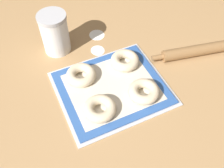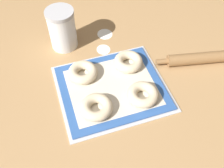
{
  "view_description": "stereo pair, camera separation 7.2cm",
  "coord_description": "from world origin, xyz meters",
  "px_view_note": "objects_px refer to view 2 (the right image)",
  "views": [
    {
      "loc": [
        -0.25,
        -0.58,
        0.81
      ],
      "look_at": [
        0.01,
        -0.02,
        0.03
      ],
      "focal_mm": 42.0,
      "sensor_mm": 36.0,
      "label": 1
    },
    {
      "loc": [
        -0.18,
        -0.6,
        0.81
      ],
      "look_at": [
        0.01,
        -0.02,
        0.03
      ],
      "focal_mm": 42.0,
      "sensor_mm": 36.0,
      "label": 2
    }
  ],
  "objects_px": {
    "baking_tray": "(112,88)",
    "bagel_front_right": "(143,95)",
    "bagel_front_left": "(97,107)",
    "bagel_back_right": "(128,62)",
    "bagel_back_left": "(83,72)",
    "flour_canister": "(62,29)",
    "rolling_pin": "(214,57)"
  },
  "relations": [
    {
      "from": "baking_tray",
      "to": "bagel_back_left",
      "type": "relative_size",
      "value": 3.52
    },
    {
      "from": "bagel_back_right",
      "to": "rolling_pin",
      "type": "height_order",
      "value": "same"
    },
    {
      "from": "bagel_back_left",
      "to": "flour_canister",
      "type": "xyz_separation_m",
      "value": [
        -0.03,
        0.21,
        0.06
      ]
    },
    {
      "from": "bagel_back_left",
      "to": "bagel_back_right",
      "type": "relative_size",
      "value": 1.0
    },
    {
      "from": "bagel_front_left",
      "to": "bagel_front_right",
      "type": "relative_size",
      "value": 1.0
    },
    {
      "from": "bagel_back_left",
      "to": "bagel_front_left",
      "type": "bearing_deg",
      "value": -88.24
    },
    {
      "from": "bagel_back_right",
      "to": "flour_canister",
      "type": "distance_m",
      "value": 0.31
    },
    {
      "from": "bagel_back_left",
      "to": "flour_canister",
      "type": "bearing_deg",
      "value": 98.39
    },
    {
      "from": "rolling_pin",
      "to": "bagel_back_left",
      "type": "bearing_deg",
      "value": 171.12
    },
    {
      "from": "baking_tray",
      "to": "bagel_back_left",
      "type": "height_order",
      "value": "bagel_back_left"
    },
    {
      "from": "bagel_front_left",
      "to": "flour_canister",
      "type": "bearing_deg",
      "value": 95.4
    },
    {
      "from": "bagel_back_right",
      "to": "bagel_back_left",
      "type": "bearing_deg",
      "value": 179.31
    },
    {
      "from": "bagel_back_right",
      "to": "bagel_front_right",
      "type": "bearing_deg",
      "value": -92.46
    },
    {
      "from": "flour_canister",
      "to": "bagel_back_right",
      "type": "bearing_deg",
      "value": -43.78
    },
    {
      "from": "flour_canister",
      "to": "rolling_pin",
      "type": "height_order",
      "value": "flour_canister"
    },
    {
      "from": "bagel_front_right",
      "to": "bagel_back_right",
      "type": "xyz_separation_m",
      "value": [
        0.01,
        0.17,
        0.0
      ]
    },
    {
      "from": "bagel_back_right",
      "to": "flour_canister",
      "type": "xyz_separation_m",
      "value": [
        -0.22,
        0.21,
        0.06
      ]
    },
    {
      "from": "bagel_back_left",
      "to": "bagel_back_right",
      "type": "distance_m",
      "value": 0.19
    },
    {
      "from": "baking_tray",
      "to": "bagel_front_right",
      "type": "height_order",
      "value": "bagel_front_right"
    },
    {
      "from": "bagel_front_right",
      "to": "flour_canister",
      "type": "xyz_separation_m",
      "value": [
        -0.21,
        0.38,
        0.06
      ]
    },
    {
      "from": "bagel_back_left",
      "to": "bagel_front_right",
      "type": "bearing_deg",
      "value": -43.57
    },
    {
      "from": "bagel_front_right",
      "to": "bagel_back_right",
      "type": "relative_size",
      "value": 1.0
    },
    {
      "from": "baking_tray",
      "to": "bagel_front_left",
      "type": "xyz_separation_m",
      "value": [
        -0.09,
        -0.08,
        0.03
      ]
    },
    {
      "from": "bagel_front_left",
      "to": "bagel_front_right",
      "type": "bearing_deg",
      "value": -0.05
    },
    {
      "from": "baking_tray",
      "to": "rolling_pin",
      "type": "relative_size",
      "value": 0.85
    },
    {
      "from": "bagel_front_right",
      "to": "rolling_pin",
      "type": "relative_size",
      "value": 0.24
    },
    {
      "from": "bagel_front_left",
      "to": "bagel_back_left",
      "type": "distance_m",
      "value": 0.17
    },
    {
      "from": "baking_tray",
      "to": "bagel_back_right",
      "type": "xyz_separation_m",
      "value": [
        0.1,
        0.09,
        0.03
      ]
    },
    {
      "from": "flour_canister",
      "to": "bagel_front_right",
      "type": "bearing_deg",
      "value": -60.87
    },
    {
      "from": "baking_tray",
      "to": "bagel_front_right",
      "type": "xyz_separation_m",
      "value": [
        0.09,
        -0.08,
        0.03
      ]
    },
    {
      "from": "bagel_back_left",
      "to": "bagel_back_right",
      "type": "bearing_deg",
      "value": -0.69
    },
    {
      "from": "bagel_front_left",
      "to": "bagel_front_right",
      "type": "height_order",
      "value": "same"
    }
  ]
}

